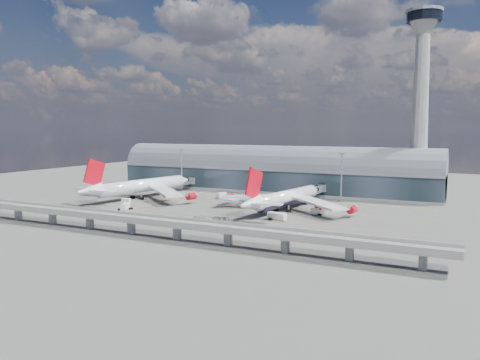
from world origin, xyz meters
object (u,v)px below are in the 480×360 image
at_px(service_truck_3, 318,211).
at_px(service_truck_4, 221,195).
at_px(control_tower, 420,104).
at_px(airliner_right, 285,198).
at_px(floodlight_mast_left, 182,169).
at_px(floodlight_mast_right, 341,176).
at_px(service_truck_2, 277,216).
at_px(airliner_left, 139,186).
at_px(service_truck_1, 126,201).
at_px(service_truck_0, 125,207).
at_px(cargo_train_0, 221,219).
at_px(cargo_train_1, 200,219).
at_px(service_truck_5, 266,206).
at_px(cargo_train_2, 403,246).

bearing_deg(service_truck_3, service_truck_4, -157.42).
distance_m(control_tower, airliner_right, 96.90).
distance_m(floodlight_mast_left, floodlight_mast_right, 100.00).
bearing_deg(service_truck_2, airliner_left, 90.01).
distance_m(airliner_left, service_truck_1, 18.15).
bearing_deg(service_truck_0, cargo_train_0, -25.57).
distance_m(service_truck_0, cargo_train_0, 52.98).
relative_size(service_truck_1, service_truck_4, 0.76).
height_order(control_tower, service_truck_1, control_tower).
bearing_deg(control_tower, service_truck_2, -117.26).
bearing_deg(airliner_right, cargo_train_0, -105.80).
relative_size(floodlight_mast_left, cargo_train_1, 3.63).
xyz_separation_m(airliner_right, cargo_train_1, (-23.60, -37.72, -5.08)).
bearing_deg(airliner_right, airliner_left, -171.86).
xyz_separation_m(service_truck_3, service_truck_5, (-27.32, 4.98, -0.24)).
distance_m(service_truck_0, service_truck_4, 57.24).
bearing_deg(service_truck_0, cargo_train_2, -30.33).
bearing_deg(floodlight_mast_right, floodlight_mast_left, 180.00).
bearing_deg(service_truck_3, service_truck_2, -77.53).
xyz_separation_m(airliner_left, service_truck_1, (4.52, -16.66, -5.59)).
bearing_deg(floodlight_mast_left, service_truck_5, -27.53).
bearing_deg(floodlight_mast_left, service_truck_2, -35.22).
height_order(airliner_right, service_truck_5, airliner_right).
height_order(service_truck_1, cargo_train_0, service_truck_1).
distance_m(service_truck_3, service_truck_4, 66.29).
bearing_deg(service_truck_4, cargo_train_0, -47.99).
height_order(airliner_left, cargo_train_2, airliner_left).
bearing_deg(floodlight_mast_right, airliner_right, -112.65).
bearing_deg(cargo_train_2, service_truck_0, 110.20).
bearing_deg(service_truck_5, airliner_left, 142.67).
xyz_separation_m(service_truck_4, cargo_train_0, (29.45, -54.96, -0.86)).
height_order(airliner_left, service_truck_4, airliner_left).
xyz_separation_m(airliner_left, cargo_train_0, (69.82, -34.89, -6.11)).
relative_size(airliner_right, service_truck_1, 15.27).
bearing_deg(cargo_train_2, airliner_left, 99.02).
height_order(floodlight_mast_left, floodlight_mast_right, same).
bearing_deg(service_truck_4, service_truck_3, -7.25).
bearing_deg(service_truck_1, cargo_train_1, -116.81).
bearing_deg(airliner_right, service_truck_1, -160.22).
xyz_separation_m(control_tower, service_truck_1, (-132.51, -83.85, -50.32)).
distance_m(airliner_right, service_truck_2, 23.39).
xyz_separation_m(airliner_left, service_truck_2, (90.44, -23.23, -5.31)).
height_order(floodlight_mast_right, service_truck_3, floodlight_mast_right).
relative_size(airliner_left, cargo_train_2, 10.77).
height_order(airliner_left, service_truck_3, airliner_left).
bearing_deg(floodlight_mast_left, airliner_right, -25.65).
bearing_deg(airliner_right, service_truck_4, 163.77).
xyz_separation_m(control_tower, floodlight_mast_left, (-135.00, -28.00, -38.00)).
distance_m(service_truck_2, cargo_train_2, 59.88).
height_order(control_tower, service_truck_5, control_tower).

